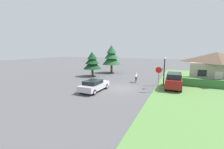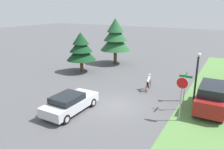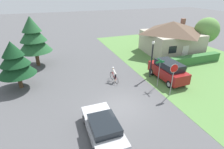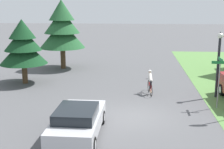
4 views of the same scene
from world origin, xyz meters
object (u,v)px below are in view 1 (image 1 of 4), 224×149
object	(u,v)px
sedan_left_lane	(94,85)
street_lamp	(164,68)
conifer_tall_near	(92,62)
cottage_house	(216,67)
street_name_sign	(159,74)
conifer_tall_far	(112,56)
cyclist	(136,78)
parked_suv_right	(174,81)
stop_sign	(159,74)

from	to	relation	value
sedan_left_lane	street_lamp	bearing A→B (deg)	-48.65
conifer_tall_near	cottage_house	bearing A→B (deg)	10.51
sedan_left_lane	conifer_tall_near	size ratio (longest dim) A/B	0.97
street_lamp	street_name_sign	world-z (taller)	street_lamp
cottage_house	conifer_tall_far	size ratio (longest dim) A/B	1.35
cottage_house	conifer_tall_near	distance (m)	20.24
cyclist	parked_suv_right	bearing A→B (deg)	-112.74
sedan_left_lane	conifer_tall_far	distance (m)	14.86
stop_sign	conifer_tall_near	xyz separation A→B (m)	(-12.58, 6.17, 0.62)
sedan_left_lane	conifer_tall_near	bearing A→B (deg)	32.94
cottage_house	sedan_left_lane	xyz separation A→B (m)	(-14.37, -12.39, -1.67)
street_lamp	street_name_sign	size ratio (longest dim) A/B	1.44
cottage_house	street_lamp	bearing A→B (deg)	-135.91
cottage_house	sedan_left_lane	size ratio (longest dim) A/B	1.82
cottage_house	parked_suv_right	bearing A→B (deg)	-125.01
street_lamp	street_name_sign	bearing A→B (deg)	-101.53
cyclist	street_lamp	bearing A→B (deg)	-102.36
sedan_left_lane	conifer_tall_near	xyz separation A→B (m)	(-5.52, 8.70, 2.06)
cyclist	conifer_tall_far	size ratio (longest dim) A/B	0.30
cottage_house	stop_sign	world-z (taller)	cottage_house
street_name_sign	conifer_tall_near	xyz separation A→B (m)	(-12.44, 4.40, 0.83)
cottage_house	parked_suv_right	size ratio (longest dim) A/B	1.75
cyclist	street_name_sign	distance (m)	4.51
parked_suv_right	conifer_tall_far	xyz separation A→B (m)	(-12.67, 8.82, 2.55)
cottage_house	street_name_sign	distance (m)	11.01
stop_sign	street_lamp	xyz separation A→B (m)	(0.28, 3.81, 0.35)
conifer_tall_near	parked_suv_right	bearing A→B (deg)	-13.86
conifer_tall_near	conifer_tall_far	world-z (taller)	conifer_tall_far
conifer_tall_near	cyclist	bearing A→B (deg)	-12.34
conifer_tall_near	street_lamp	bearing A→B (deg)	-10.38
stop_sign	conifer_tall_far	size ratio (longest dim) A/B	0.51
cottage_house	stop_sign	distance (m)	12.28
stop_sign	sedan_left_lane	bearing A→B (deg)	23.24
cottage_house	street_lamp	xyz separation A→B (m)	(-7.04, -6.05, 0.12)
conifer_tall_far	conifer_tall_near	bearing A→B (deg)	-105.96
cyclist	conifer_tall_near	size ratio (longest dim) A/B	0.40
cottage_house	conifer_tall_far	xyz separation A→B (m)	(-18.37, 1.63, 1.21)
street_lamp	parked_suv_right	bearing A→B (deg)	-40.70
stop_sign	conifer_tall_far	xyz separation A→B (m)	(-11.06, 11.49, 1.44)
conifer_tall_near	conifer_tall_far	size ratio (longest dim) A/B	0.77
street_lamp	cyclist	bearing A→B (deg)	174.04
conifer_tall_near	conifer_tall_far	xyz separation A→B (m)	(1.52, 5.32, 0.82)
cyclist	street_name_sign	xyz separation A→B (m)	(3.58, -2.46, 1.21)
cyclist	conifer_tall_far	world-z (taller)	conifer_tall_far
street_name_sign	cyclist	bearing A→B (deg)	145.50
cottage_house	conifer_tall_far	distance (m)	18.48
sedan_left_lane	conifer_tall_far	world-z (taller)	conifer_tall_far
street_lamp	cottage_house	bearing A→B (deg)	40.68
street_lamp	stop_sign	bearing A→B (deg)	-94.13
parked_suv_right	conifer_tall_near	size ratio (longest dim) A/B	1.00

